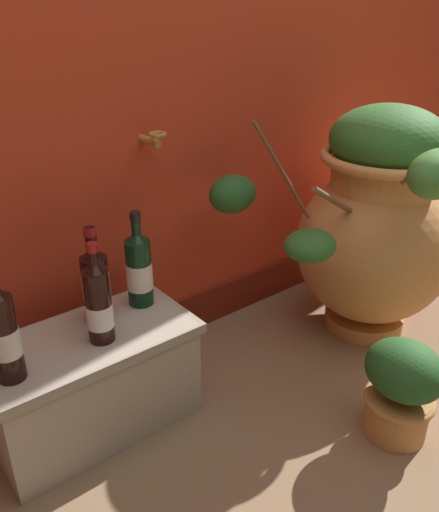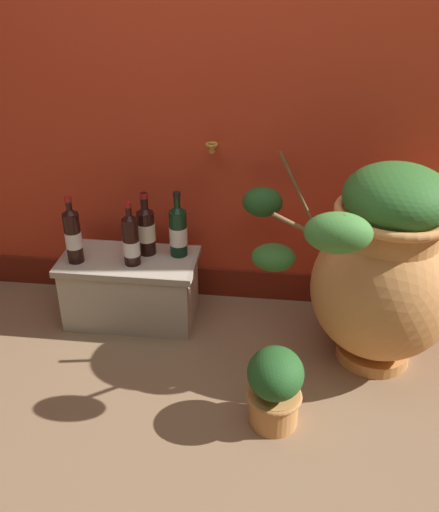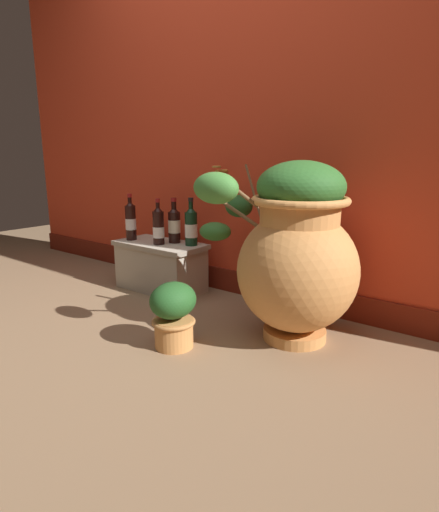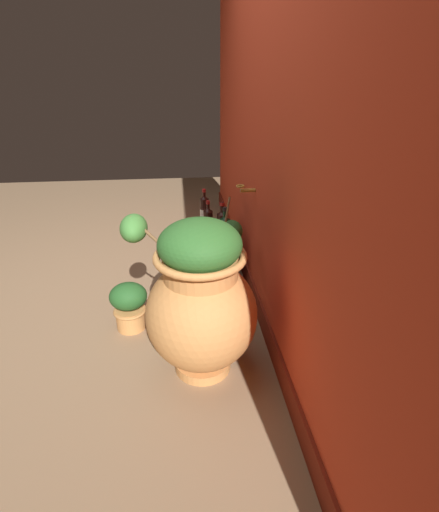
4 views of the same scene
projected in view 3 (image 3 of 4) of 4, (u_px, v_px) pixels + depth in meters
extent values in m
plane|color=#896B4C|center=(99.00, 353.00, 1.96)|extent=(7.00, 7.00, 0.00)
cube|color=red|center=(250.00, 84.00, 2.58)|extent=(4.40, 0.20, 2.60)
cube|color=maroon|center=(238.00, 282.00, 2.78)|extent=(4.40, 0.02, 0.15)
cylinder|color=#B28433|center=(222.00, 171.00, 2.64)|extent=(0.02, 0.10, 0.02)
torus|color=#B28433|center=(217.00, 167.00, 2.60)|extent=(0.06, 0.06, 0.01)
cylinder|color=#D68E4C|center=(294.00, 333.00, 2.11)|extent=(0.31, 0.31, 0.06)
ellipsoid|color=#D68E4C|center=(297.00, 271.00, 2.03)|extent=(0.58, 0.58, 0.58)
cylinder|color=#D68E4C|center=(300.00, 215.00, 1.97)|extent=(0.37, 0.37, 0.13)
torus|color=#D68E4C|center=(300.00, 200.00, 1.95)|extent=(0.45, 0.45, 0.04)
cylinder|color=brown|center=(236.00, 211.00, 2.12)|extent=(0.27, 0.07, 0.17)
ellipsoid|color=#2D6628|center=(215.00, 231.00, 2.21)|extent=(0.17, 0.15, 0.10)
cylinder|color=brown|center=(237.00, 190.00, 1.86)|extent=(0.12, 0.19, 0.17)
ellipsoid|color=#428438|center=(216.00, 188.00, 1.83)|extent=(0.22, 0.14, 0.14)
cylinder|color=brown|center=(255.00, 198.00, 2.29)|extent=(0.20, 0.10, 0.35)
ellipsoid|color=#235623|center=(239.00, 206.00, 2.45)|extent=(0.17, 0.13, 0.13)
ellipsoid|color=#2D6628|center=(301.00, 187.00, 1.94)|extent=(0.40, 0.40, 0.24)
cube|color=#B2A893|center=(161.00, 266.00, 2.85)|extent=(0.58, 0.30, 0.32)
cube|color=#A09785|center=(160.00, 245.00, 2.82)|extent=(0.61, 0.32, 0.03)
cylinder|color=black|center=(174.00, 227.00, 2.79)|extent=(0.08, 0.08, 0.20)
cone|color=black|center=(174.00, 210.00, 2.77)|extent=(0.08, 0.08, 0.04)
cylinder|color=black|center=(174.00, 205.00, 2.76)|extent=(0.03, 0.03, 0.09)
cylinder|color=maroon|center=(174.00, 200.00, 2.75)|extent=(0.04, 0.04, 0.02)
cylinder|color=beige|center=(174.00, 226.00, 2.79)|extent=(0.08, 0.08, 0.08)
cylinder|color=black|center=(191.00, 229.00, 2.71)|extent=(0.08, 0.08, 0.21)
cone|color=black|center=(191.00, 210.00, 2.68)|extent=(0.08, 0.08, 0.04)
cylinder|color=black|center=(191.00, 205.00, 2.67)|extent=(0.03, 0.03, 0.09)
cylinder|color=black|center=(191.00, 200.00, 2.66)|extent=(0.03, 0.03, 0.02)
cylinder|color=white|center=(191.00, 230.00, 2.71)|extent=(0.08, 0.08, 0.08)
cylinder|color=black|center=(158.00, 228.00, 2.74)|extent=(0.07, 0.07, 0.21)
cone|color=black|center=(158.00, 209.00, 2.71)|extent=(0.07, 0.07, 0.04)
cylinder|color=black|center=(158.00, 205.00, 2.70)|extent=(0.02, 0.02, 0.08)
cylinder|color=maroon|center=(158.00, 200.00, 2.70)|extent=(0.03, 0.03, 0.02)
cylinder|color=silver|center=(159.00, 232.00, 2.75)|extent=(0.07, 0.07, 0.07)
cylinder|color=black|center=(131.00, 223.00, 2.88)|extent=(0.07, 0.07, 0.23)
cone|color=black|center=(130.00, 204.00, 2.85)|extent=(0.07, 0.07, 0.04)
cylinder|color=black|center=(130.00, 200.00, 2.84)|extent=(0.03, 0.03, 0.08)
cylinder|color=maroon|center=(129.00, 196.00, 2.84)|extent=(0.03, 0.03, 0.02)
cylinder|color=silver|center=(131.00, 224.00, 2.88)|extent=(0.07, 0.07, 0.07)
cylinder|color=#D68E4C|center=(174.00, 333.00, 2.01)|extent=(0.18, 0.18, 0.14)
torus|color=#C58346|center=(174.00, 322.00, 2.00)|extent=(0.21, 0.21, 0.02)
ellipsoid|color=#235623|center=(173.00, 300.00, 1.97)|extent=(0.20, 0.23, 0.17)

